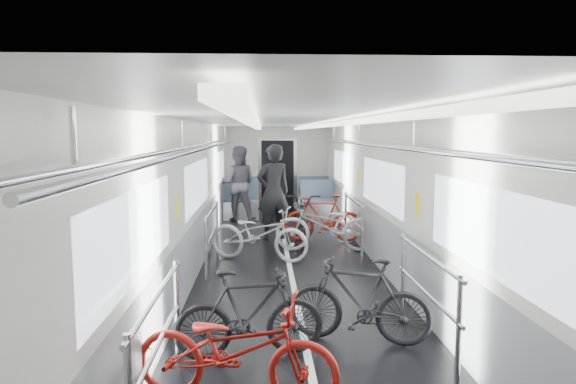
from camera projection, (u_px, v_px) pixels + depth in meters
name	position (u px, v px, depth m)	size (l,w,h in m)	color
car_shell	(285.00, 189.00, 10.02)	(3.02, 14.01, 2.41)	black
bike_left_near	(236.00, 350.00, 4.22)	(0.60, 1.72, 0.90)	red
bike_left_mid	(249.00, 314.00, 5.07)	(0.42, 1.49, 0.90)	black
bike_left_far	(259.00, 234.00, 8.95)	(0.63, 1.80, 0.95)	#BCBDC1
bike_right_near	(359.00, 300.00, 5.44)	(0.43, 1.54, 0.92)	black
bike_right_mid	(326.00, 225.00, 9.63)	(0.66, 1.90, 1.00)	#ADAEB2
bike_right_far	(323.00, 218.00, 10.55)	(0.46, 1.62, 0.97)	#A02213
bike_aisle	(301.00, 216.00, 10.65)	(0.67, 1.91, 1.00)	black
person_standing	(273.00, 192.00, 10.67)	(0.73, 0.48, 2.00)	black
person_seated	(238.00, 184.00, 12.97)	(0.92, 0.72, 1.90)	#35313A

